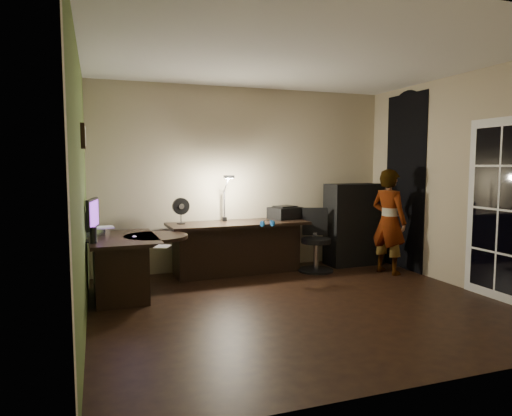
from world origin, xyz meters
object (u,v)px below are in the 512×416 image
object	(u,v)px
desk_left	(124,267)
person	(389,221)
cabinet	(353,224)
office_chair	(316,240)
desk_right	(238,248)
monitor	(91,226)

from	to	relation	value
desk_left	person	distance (m)	3.69
cabinet	office_chair	size ratio (longest dim) A/B	1.38
desk_right	person	xyz separation A→B (m)	(2.05, -0.68, 0.38)
monitor	person	xyz separation A→B (m)	(4.02, 0.07, -0.12)
desk_left	monitor	distance (m)	0.64
desk_right	office_chair	size ratio (longest dim) A/B	2.16
monitor	office_chair	size ratio (longest dim) A/B	0.58
desk_left	cabinet	size ratio (longest dim) A/B	0.98
desk_left	monitor	bearing A→B (deg)	-163.16
office_chair	person	size ratio (longest dim) A/B	0.61
desk_right	monitor	size ratio (longest dim) A/B	3.71
office_chair	desk_left	bearing A→B (deg)	-150.19
office_chair	cabinet	bearing A→B (deg)	38.70
monitor	person	bearing A→B (deg)	11.21
desk_right	cabinet	world-z (taller)	cabinet
desk_right	cabinet	distance (m)	1.90
desk_left	desk_right	xyz separation A→B (m)	(1.62, 0.63, 0.02)
cabinet	person	world-z (taller)	person
cabinet	desk_right	bearing A→B (deg)	178.65
desk_right	office_chair	xyz separation A→B (m)	(1.12, -0.23, 0.09)
desk_right	monitor	world-z (taller)	monitor
person	office_chair	bearing A→B (deg)	45.35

